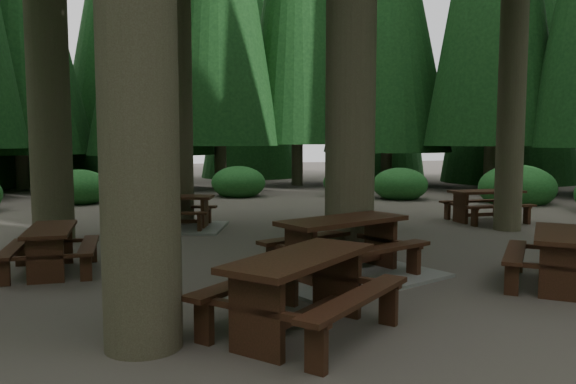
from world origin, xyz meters
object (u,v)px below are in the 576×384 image
object	(u,v)px
picnic_table_a	(343,256)
picnic_table_c	(174,218)
picnic_table_d	(486,201)
picnic_table_f	(562,251)
picnic_table_b	(51,243)
picnic_table_e	(301,281)

from	to	relation	value
picnic_table_a	picnic_table_c	xyz separation A→B (m)	(-1.92, 5.35, -0.06)
picnic_table_c	picnic_table_d	xyz separation A→B (m)	(7.56, -1.20, 0.26)
picnic_table_c	picnic_table_f	size ratio (longest dim) A/B	1.20
picnic_table_c	picnic_table_f	distance (m)	8.22
picnic_table_c	picnic_table_b	bearing A→B (deg)	-101.00
picnic_table_a	picnic_table_b	xyz separation A→B (m)	(-4.18, 1.53, 0.16)
picnic_table_d	picnic_table_e	world-z (taller)	picnic_table_e
picnic_table_d	picnic_table_a	bearing A→B (deg)	-141.21
picnic_table_c	picnic_table_f	xyz separation A→B (m)	(4.56, -6.83, 0.26)
picnic_table_e	picnic_table_a	bearing A→B (deg)	18.21
picnic_table_a	picnic_table_f	xyz separation A→B (m)	(2.64, -1.48, 0.20)
picnic_table_a	picnic_table_b	distance (m)	4.45
picnic_table_d	picnic_table_e	size ratio (longest dim) A/B	0.75
picnic_table_d	picnic_table_f	distance (m)	6.38
picnic_table_c	picnic_table_d	world-z (taller)	picnic_table_d
picnic_table_b	picnic_table_f	bearing A→B (deg)	-112.15
picnic_table_e	picnic_table_f	distance (m)	4.10
picnic_table_b	picnic_table_d	size ratio (longest dim) A/B	0.89
picnic_table_d	picnic_table_e	bearing A→B (deg)	-135.60
picnic_table_e	picnic_table_f	bearing A→B (deg)	-29.26
picnic_table_b	picnic_table_d	bearing A→B (deg)	-73.39
picnic_table_a	picnic_table_f	world-z (taller)	picnic_table_a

